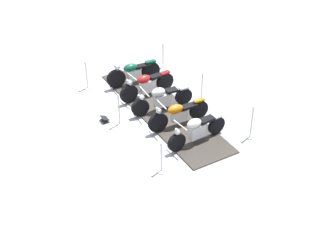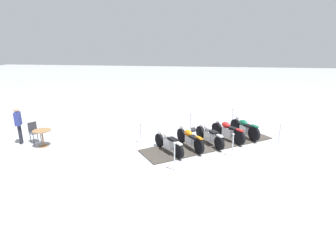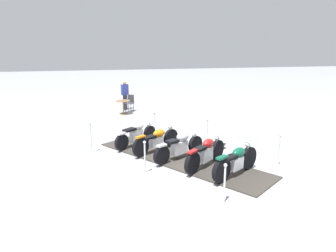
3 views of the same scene
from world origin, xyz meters
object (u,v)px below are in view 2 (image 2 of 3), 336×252
at_px(motorcycle_chrome, 209,134).
at_px(motorcycle_copper, 189,138).
at_px(motorcycle_forest, 244,128).
at_px(stanchion_right_rear, 141,137).
at_px(stanchion_left_front, 279,139).
at_px(motorcycle_cream, 168,142).
at_px(stanchion_right_front, 232,121).
at_px(stanchion_right_mid, 191,127).
at_px(bystander_person, 18,122).
at_px(stanchion_left_mid, 232,149).
at_px(stanchion_left_rear, 174,161).
at_px(info_placard, 193,130).
at_px(cafe_chair_near_table, 34,131).
at_px(motorcycle_maroon, 227,131).
at_px(cafe_table, 42,134).

relative_size(motorcycle_chrome, motorcycle_copper, 1.06).
bearing_deg(motorcycle_forest, stanchion_right_rear, 75.59).
xyz_separation_m(motorcycle_copper, stanchion_left_front, (-4.08, -0.87, -0.15)).
distance_m(motorcycle_copper, motorcycle_cream, 1.07).
xyz_separation_m(stanchion_left_front, stanchion_right_front, (1.87, -2.64, -0.01)).
height_order(stanchion_right_mid, bystander_person, bystander_person).
bearing_deg(stanchion_left_mid, stanchion_left_rear, 35.37).
distance_m(motorcycle_cream, stanchion_right_front, 5.15).
bearing_deg(motorcycle_forest, stanchion_right_mid, 56.95).
bearing_deg(info_placard, cafe_chair_near_table, 164.17).
xyz_separation_m(stanchion_right_front, info_placard, (2.13, 1.07, -0.27)).
xyz_separation_m(motorcycle_chrome, info_placard, (0.80, -1.82, -0.43)).
height_order(motorcycle_forest, motorcycle_cream, motorcycle_forest).
height_order(motorcycle_cream, stanchion_left_mid, stanchion_left_mid).
distance_m(motorcycle_forest, motorcycle_maroon, 1.07).
bearing_deg(stanchion_right_rear, cafe_chair_near_table, 5.72).
height_order(stanchion_right_rear, stanchion_right_mid, stanchion_right_mid).
relative_size(stanchion_left_mid, stanchion_right_mid, 0.91).
bearing_deg(motorcycle_forest, cafe_chair_near_table, 69.86).
bearing_deg(bystander_person, cafe_chair_near_table, 2.11).
xyz_separation_m(motorcycle_forest, cafe_chair_near_table, (9.97, 2.04, 0.07)).
relative_size(motorcycle_maroon, motorcycle_cream, 1.02).
bearing_deg(motorcycle_copper, info_placard, -35.74).
bearing_deg(stanchion_right_front, stanchion_left_rear, 65.77).
bearing_deg(stanchion_right_rear, stanchion_right_front, -144.63).
height_order(motorcycle_cream, stanchion_right_front, stanchion_right_front).
bearing_deg(motorcycle_copper, motorcycle_cream, 91.35).
relative_size(stanchion_right_rear, bystander_person, 0.58).
distance_m(stanchion_right_rear, bystander_person, 5.70).
relative_size(motorcycle_maroon, cafe_table, 2.24).
xyz_separation_m(motorcycle_chrome, stanchion_left_mid, (-0.95, 1.35, -0.13)).
distance_m(motorcycle_maroon, stanchion_right_rear, 4.15).
relative_size(stanchion_right_rear, cafe_chair_near_table, 1.03).
xyz_separation_m(motorcycle_chrome, cafe_table, (7.52, 1.26, 0.10)).
distance_m(stanchion_right_mid, cafe_chair_near_table, 7.59).
bearing_deg(motorcycle_copper, stanchion_left_front, -111.97).
bearing_deg(stanchion_left_front, cafe_chair_near_table, 5.30).
xyz_separation_m(stanchion_left_front, cafe_chair_near_table, (11.41, 1.06, 0.23)).
distance_m(stanchion_left_rear, stanchion_left_mid, 2.76).
relative_size(motorcycle_copper, motorcycle_cream, 1.09).
height_order(stanchion_right_rear, stanchion_left_mid, stanchion_left_mid).
xyz_separation_m(stanchion_left_front, stanchion_left_mid, (2.25, 1.60, 0.02)).
height_order(stanchion_right_front, bystander_person, bystander_person).
height_order(motorcycle_forest, motorcycle_copper, motorcycle_forest).
relative_size(cafe_chair_near_table, bystander_person, 0.56).
bearing_deg(cafe_chair_near_table, stanchion_left_mid, 29.91).
xyz_separation_m(motorcycle_chrome, motorcycle_cream, (1.75, 1.25, 0.01)).
bearing_deg(stanchion_right_front, info_placard, 26.59).
bearing_deg(bystander_person, motorcycle_copper, -17.55).
relative_size(stanchion_left_front, info_placard, 2.64).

